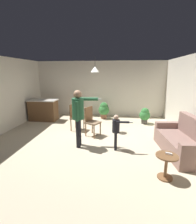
# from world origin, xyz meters

# --- Properties ---
(ground) EXTENTS (7.68, 7.68, 0.00)m
(ground) POSITION_xyz_m (0.00, 0.00, 0.00)
(ground) COLOR beige
(wall_back) EXTENTS (6.40, 0.10, 2.70)m
(wall_back) POSITION_xyz_m (0.00, 3.20, 1.35)
(wall_back) COLOR silver
(wall_back) RESTS_ON ground
(couch_floral) EXTENTS (1.03, 1.88, 1.00)m
(couch_floral) POSITION_xyz_m (2.67, -0.65, 0.33)
(couch_floral) COLOR #8C6B60
(couch_floral) RESTS_ON ground
(kitchen_counter) EXTENTS (1.26, 0.66, 0.95)m
(kitchen_counter) POSITION_xyz_m (-2.45, 1.92, 0.48)
(kitchen_counter) COLOR brown
(kitchen_counter) RESTS_ON ground
(side_table_by_couch) EXTENTS (0.44, 0.44, 0.52)m
(side_table_by_couch) POSITION_xyz_m (1.92, -1.85, 0.33)
(side_table_by_couch) COLOR brown
(side_table_by_couch) RESTS_ON ground
(person_adult) EXTENTS (0.81, 0.52, 1.67)m
(person_adult) POSITION_xyz_m (-0.19, -0.56, 1.03)
(person_adult) COLOR black
(person_adult) RESTS_ON ground
(person_child) EXTENTS (0.55, 0.30, 1.02)m
(person_child) POSITION_xyz_m (0.89, -0.66, 0.63)
(person_child) COLOR black
(person_child) RESTS_ON ground
(dining_chair_by_counter) EXTENTS (0.51, 0.51, 1.00)m
(dining_chair_by_counter) POSITION_xyz_m (-0.66, 0.81, 0.55)
(dining_chair_by_counter) COLOR brown
(dining_chair_by_counter) RESTS_ON ground
(dining_chair_near_wall) EXTENTS (0.59, 0.59, 1.00)m
(dining_chair_near_wall) POSITION_xyz_m (-0.91, 2.58, 0.55)
(dining_chair_near_wall) COLOR brown
(dining_chair_near_wall) RESTS_ON ground
(dining_chair_centre_back) EXTENTS (0.57, 0.57, 1.00)m
(dining_chair_centre_back) POSITION_xyz_m (0.02, 0.34, 0.55)
(dining_chair_centre_back) COLOR brown
(dining_chair_centre_back) RESTS_ON ground
(potted_plant_corner) EXTENTS (0.45, 0.45, 0.69)m
(potted_plant_corner) POSITION_xyz_m (2.07, 1.95, 0.38)
(potted_plant_corner) COLOR #4C4742
(potted_plant_corner) RESTS_ON ground
(potted_plant_by_wall) EXTENTS (0.51, 0.51, 0.78)m
(potted_plant_by_wall) POSITION_xyz_m (0.26, 2.56, 0.43)
(potted_plant_by_wall) COLOR brown
(potted_plant_by_wall) RESTS_ON ground
(spare_remote_on_table) EXTENTS (0.13, 0.09, 0.04)m
(spare_remote_on_table) POSITION_xyz_m (1.96, -1.81, 0.54)
(spare_remote_on_table) COLOR white
(spare_remote_on_table) RESTS_ON side_table_by_couch
(ceiling_light_pendant) EXTENTS (0.32, 0.32, 0.55)m
(ceiling_light_pendant) POSITION_xyz_m (0.07, 0.97, 2.25)
(ceiling_light_pendant) COLOR silver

